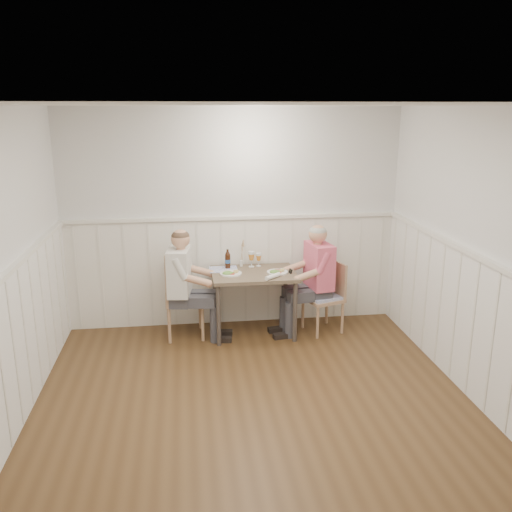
# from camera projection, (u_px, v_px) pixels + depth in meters

# --- Properties ---
(ground_plane) EXTENTS (4.50, 4.50, 0.00)m
(ground_plane) POSITION_uv_depth(u_px,v_px,m) (258.00, 419.00, 4.64)
(ground_plane) COLOR #493019
(room_shell) EXTENTS (4.04, 4.54, 2.60)m
(room_shell) POSITION_uv_depth(u_px,v_px,m) (259.00, 248.00, 4.24)
(room_shell) COLOR silver
(room_shell) RESTS_ON ground
(wainscot) EXTENTS (4.00, 4.49, 1.34)m
(wainscot) POSITION_uv_depth(u_px,v_px,m) (249.00, 315.00, 5.11)
(wainscot) COLOR white
(wainscot) RESTS_ON ground
(dining_table) EXTENTS (0.96, 0.70, 0.75)m
(dining_table) POSITION_uv_depth(u_px,v_px,m) (254.00, 280.00, 6.25)
(dining_table) COLOR brown
(dining_table) RESTS_ON ground
(chair_right) EXTENTS (0.50, 0.50, 0.84)m
(chair_right) POSITION_uv_depth(u_px,v_px,m) (327.00, 294.00, 6.39)
(chair_right) COLOR tan
(chair_right) RESTS_ON ground
(chair_left) EXTENTS (0.45, 0.45, 0.92)m
(chair_left) POSITION_uv_depth(u_px,v_px,m) (179.00, 295.00, 6.21)
(chair_left) COLOR tan
(chair_left) RESTS_ON ground
(man_in_pink) EXTENTS (0.65, 0.46, 1.32)m
(man_in_pink) POSITION_uv_depth(u_px,v_px,m) (315.00, 287.00, 6.34)
(man_in_pink) COLOR #3F3F47
(man_in_pink) RESTS_ON ground
(diner_cream) EXTENTS (0.65, 0.45, 1.31)m
(diner_cream) POSITION_uv_depth(u_px,v_px,m) (184.00, 293.00, 6.12)
(diner_cream) COLOR #3F3F47
(diner_cream) RESTS_ON ground
(plate_man) EXTENTS (0.24, 0.24, 0.06)m
(plate_man) POSITION_uv_depth(u_px,v_px,m) (277.00, 271.00, 6.20)
(plate_man) COLOR white
(plate_man) RESTS_ON dining_table
(plate_diner) EXTENTS (0.25, 0.25, 0.06)m
(plate_diner) POSITION_uv_depth(u_px,v_px,m) (230.00, 273.00, 6.14)
(plate_diner) COLOR white
(plate_diner) RESTS_ON dining_table
(beer_glass_a) EXTENTS (0.06, 0.06, 0.16)m
(beer_glass_a) POSITION_uv_depth(u_px,v_px,m) (259.00, 258.00, 6.44)
(beer_glass_a) COLOR silver
(beer_glass_a) RESTS_ON dining_table
(beer_glass_b) EXTENTS (0.08, 0.08, 0.19)m
(beer_glass_b) POSITION_uv_depth(u_px,v_px,m) (251.00, 256.00, 6.41)
(beer_glass_b) COLOR silver
(beer_glass_b) RESTS_ON dining_table
(beer_bottle) EXTENTS (0.07, 0.07, 0.23)m
(beer_bottle) POSITION_uv_depth(u_px,v_px,m) (228.00, 260.00, 6.35)
(beer_bottle) COLOR black
(beer_bottle) RESTS_ON dining_table
(rolled_napkin) EXTENTS (0.20, 0.18, 0.05)m
(rolled_napkin) POSITION_uv_depth(u_px,v_px,m) (273.00, 276.00, 6.00)
(rolled_napkin) COLOR white
(rolled_napkin) RESTS_ON dining_table
(grass_vase) EXTENTS (0.04, 0.04, 0.34)m
(grass_vase) POSITION_uv_depth(u_px,v_px,m) (241.00, 254.00, 6.42)
(grass_vase) COLOR silver
(grass_vase) RESTS_ON dining_table
(gingham_mat) EXTENTS (0.33, 0.27, 0.01)m
(gingham_mat) POSITION_uv_depth(u_px,v_px,m) (223.00, 269.00, 6.33)
(gingham_mat) COLOR #6673BF
(gingham_mat) RESTS_ON dining_table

